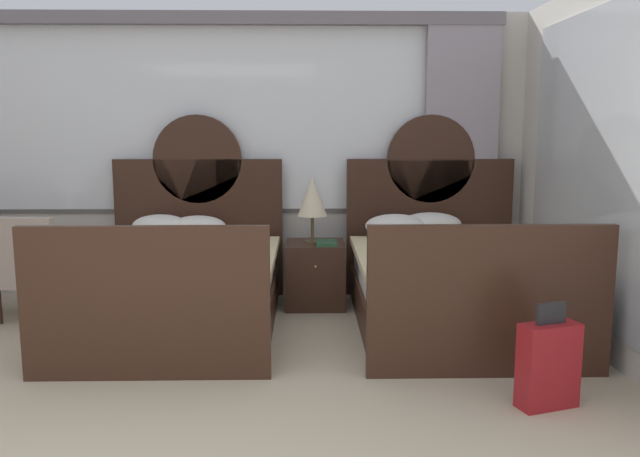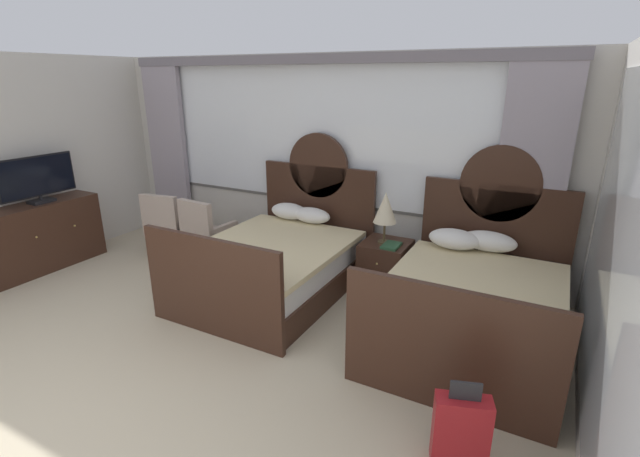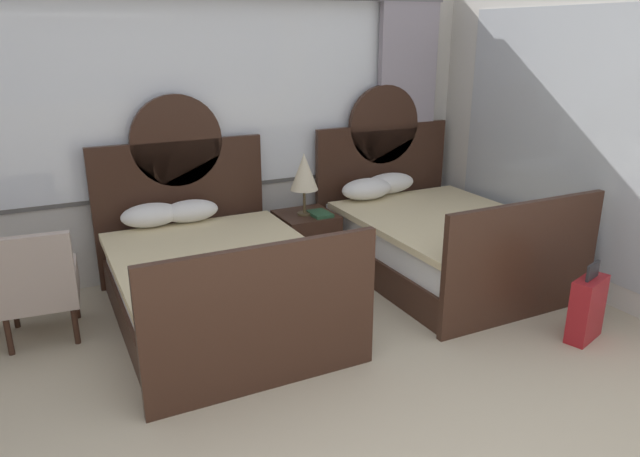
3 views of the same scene
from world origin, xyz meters
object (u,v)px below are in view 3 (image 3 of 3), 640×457
object	(u,v)px
bed_near_mirror	(436,237)
table_lamp_on_nightstand	(304,172)
nightstand_between_beds	(306,242)
armchair_by_window_left	(38,285)
bed_near_window	(215,278)
book_on_nightstand	(320,214)
suitcase_on_floor	(587,308)

from	to	relation	value
bed_near_mirror	table_lamp_on_nightstand	xyz separation A→B (m)	(-1.13, 0.60, 0.64)
nightstand_between_beds	armchair_by_window_left	bearing A→B (deg)	-170.92
armchair_by_window_left	bed_near_window	bearing A→B (deg)	-10.52
nightstand_between_beds	table_lamp_on_nightstand	bearing A→B (deg)	-143.98
nightstand_between_beds	armchair_by_window_left	world-z (taller)	armchair_by_window_left
table_lamp_on_nightstand	armchair_by_window_left	distance (m)	2.47
bed_near_window	book_on_nightstand	distance (m)	1.34
table_lamp_on_nightstand	book_on_nightstand	world-z (taller)	table_lamp_on_nightstand
bed_near_mirror	table_lamp_on_nightstand	distance (m)	1.43
bed_near_window	bed_near_mirror	xyz separation A→B (m)	(2.22, 0.00, 0.00)
table_lamp_on_nightstand	bed_near_window	bearing A→B (deg)	-150.92
book_on_nightstand	suitcase_on_floor	size ratio (longest dim) A/B	0.41
nightstand_between_beds	book_on_nightstand	world-z (taller)	book_on_nightstand
nightstand_between_beds	bed_near_window	bearing A→B (deg)	-150.76
bed_near_mirror	armchair_by_window_left	distance (m)	3.52
table_lamp_on_nightstand	book_on_nightstand	xyz separation A→B (m)	(0.12, -0.09, -0.40)
nightstand_between_beds	table_lamp_on_nightstand	distance (m)	0.71
bed_near_window	nightstand_between_beds	xyz separation A→B (m)	(1.12, 0.62, -0.07)
table_lamp_on_nightstand	book_on_nightstand	distance (m)	0.43
table_lamp_on_nightstand	bed_near_mirror	bearing A→B (deg)	-28.09
bed_near_mirror	book_on_nightstand	xyz separation A→B (m)	(-1.00, 0.51, 0.24)
bed_near_window	bed_near_mirror	distance (m)	2.22
bed_near_window	armchair_by_window_left	xyz separation A→B (m)	(-1.29, 0.24, 0.10)
nightstand_between_beds	armchair_by_window_left	xyz separation A→B (m)	(-2.41, -0.38, 0.17)
bed_near_window	table_lamp_on_nightstand	bearing A→B (deg)	29.08
bed_near_window	book_on_nightstand	bearing A→B (deg)	23.09
table_lamp_on_nightstand	armchair_by_window_left	bearing A→B (deg)	-171.24
book_on_nightstand	bed_near_window	bearing A→B (deg)	-156.91
table_lamp_on_nightstand	armchair_by_window_left	world-z (taller)	table_lamp_on_nightstand
nightstand_between_beds	suitcase_on_floor	size ratio (longest dim) A/B	0.93
bed_near_window	suitcase_on_floor	xyz separation A→B (m)	(2.45, -1.59, -0.10)
nightstand_between_beds	book_on_nightstand	xyz separation A→B (m)	(0.10, -0.11, 0.31)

